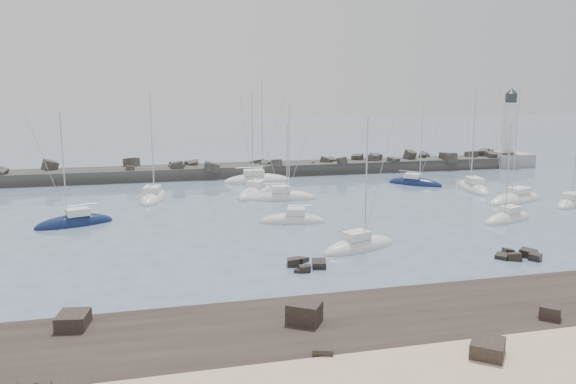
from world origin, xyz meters
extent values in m
plane|color=slate|center=(0.00, 0.00, 0.00)|extent=(400.00, 400.00, 0.00)
cube|color=black|center=(0.00, -22.00, 0.00)|extent=(140.00, 12.00, 0.70)
cube|color=black|center=(0.84, -26.89, 0.82)|extent=(2.48, 2.51, 0.95)
cube|color=black|center=(7.49, -23.30, 0.74)|extent=(1.54, 1.53, 0.78)
cube|color=black|center=(-7.26, -20.25, 0.95)|extent=(2.46, 2.35, 1.20)
cube|color=black|center=(-20.70, -17.67, 0.77)|extent=(1.98, 2.14, 0.85)
cube|color=black|center=(-7.44, -24.58, 0.58)|extent=(1.29, 1.14, 0.46)
cube|color=black|center=(-4.12, -7.75, -0.09)|extent=(1.44, 1.54, 1.03)
cube|color=black|center=(-3.10, -9.62, 0.11)|extent=(1.35, 1.47, 1.13)
cube|color=black|center=(-4.99, -10.32, 0.02)|extent=(0.90, 0.90, 0.49)
cube|color=black|center=(-4.28, -10.32, 0.25)|extent=(0.74, 0.78, 0.54)
cube|color=black|center=(-4.61, -10.37, 0.12)|extent=(0.90, 0.79, 0.79)
cube|color=black|center=(-4.91, -8.61, 0.06)|extent=(1.37, 1.46, 1.25)
cube|color=black|center=(14.98, -12.12, 0.28)|extent=(1.18, 1.25, 0.71)
cube|color=black|center=(12.59, -11.07, 0.03)|extent=(1.39, 1.39, 0.90)
cube|color=black|center=(13.48, -11.45, 0.00)|extent=(1.65, 1.85, 1.38)
cube|color=black|center=(15.12, -11.03, 0.22)|extent=(1.80, 1.83, 0.87)
cube|color=black|center=(13.82, -10.08, 0.21)|extent=(1.02, 1.06, 0.77)
cube|color=#2D2B28|center=(-7.50, 38.00, 0.20)|extent=(115.00, 6.00, 3.20)
cube|color=#2D2B28|center=(35.77, 39.89, 1.45)|extent=(1.54, 1.62, 1.03)
cube|color=#2D2B28|center=(44.80, 37.76, 1.42)|extent=(1.24, 1.34, 0.94)
cube|color=#2D2B28|center=(21.96, 39.01, 2.18)|extent=(2.60, 2.57, 1.57)
cube|color=#2D2B28|center=(-18.97, 36.22, 1.95)|extent=(1.42, 1.27, 1.16)
cube|color=#2D2B28|center=(-11.92, 36.64, 2.15)|extent=(2.00, 2.03, 1.52)
cube|color=#2D2B28|center=(-12.46, 40.11, 1.73)|extent=(1.26, 1.56, 1.36)
cube|color=#2D2B28|center=(1.15, 39.70, 1.60)|extent=(2.59, 2.63, 1.54)
cube|color=#2D2B28|center=(14.69, 35.88, 2.13)|extent=(1.51, 1.69, 1.54)
cube|color=#2D2B28|center=(9.74, 37.01, 1.52)|extent=(1.33, 1.22, 1.11)
cube|color=#2D2B28|center=(13.77, 38.90, 1.78)|extent=(2.37, 2.39, 1.37)
cube|color=#2D2B28|center=(30.96, 39.36, 2.10)|extent=(1.77, 1.73, 1.19)
cube|color=#2D2B28|center=(21.21, 37.75, 2.21)|extent=(2.38, 2.41, 1.56)
cube|color=#2D2B28|center=(2.21, 37.90, 1.67)|extent=(1.95, 2.08, 1.53)
cube|color=#2D2B28|center=(-9.25, 39.51, 1.96)|extent=(1.80, 1.88, 1.48)
cube|color=#2D2B28|center=(20.70, 37.60, 1.86)|extent=(2.54, 2.53, 2.23)
cube|color=#2D2B28|center=(24.96, 38.34, 1.61)|extent=(1.74, 1.70, 1.05)
cube|color=#2D2B28|center=(31.99, 40.50, 1.93)|extent=(1.50, 1.48, 1.65)
cube|color=#2D2B28|center=(3.58, 35.70, 2.06)|extent=(2.19, 2.32, 1.68)
cube|color=#2D2B28|center=(27.84, 38.02, 2.43)|extent=(1.94, 2.12, 2.10)
cube|color=#2D2B28|center=(12.67, 38.04, 1.92)|extent=(2.69, 2.52, 1.70)
cube|color=#2D2B28|center=(-18.86, 40.54, 2.11)|extent=(2.69, 2.79, 2.32)
cube|color=#2D2B28|center=(40.01, 37.57, 1.62)|extent=(1.64, 1.64, 1.44)
cube|color=#2D2B28|center=(-11.92, 38.18, 1.54)|extent=(2.82, 2.90, 1.30)
cube|color=#2D2B28|center=(42.90, 38.86, 2.01)|extent=(2.69, 2.41, 2.41)
cube|color=#2D2B28|center=(-10.10, 40.14, 1.87)|extent=(1.46, 1.38, 1.11)
cube|color=#2D2B28|center=(40.10, 38.47, 2.02)|extent=(2.85, 2.99, 1.82)
cube|color=#2D2B28|center=(-6.76, 35.70, 1.91)|extent=(2.64, 2.06, 1.82)
cube|color=#2D2B28|center=(-31.54, 40.03, 1.42)|extent=(1.18, 1.32, 0.88)
cube|color=#2D2B28|center=(34.08, 37.27, 2.13)|extent=(2.05, 2.12, 1.45)
cube|color=#2D2B28|center=(18.71, 39.41, 1.94)|extent=(2.48, 2.33, 1.83)
cube|color=#2D2B28|center=(45.04, 40.45, 2.00)|extent=(1.85, 1.67, 1.62)
cube|color=#2D2B28|center=(27.87, 39.16, 2.01)|extent=(1.51, 1.63, 1.22)
cube|color=#2D2B28|center=(23.78, 35.95, 1.77)|extent=(2.38, 2.23, 1.62)
cube|color=#2D2B28|center=(34.11, 35.66, 1.98)|extent=(2.14, 2.43, 2.13)
cube|color=#2D2B28|center=(43.31, 36.85, 1.82)|extent=(2.70, 2.40, 2.08)
cube|color=#2D2B28|center=(20.95, 38.01, 2.07)|extent=(1.27, 1.25, 1.13)
cube|color=#2D2B28|center=(45.70, 36.07, 1.86)|extent=(2.85, 2.95, 1.80)
cube|color=#2D2B28|center=(-30.81, 39.59, 2.22)|extent=(2.97, 2.70, 2.51)
cube|color=gray|center=(47.00, 38.00, 0.80)|extent=(7.00, 7.00, 3.00)
cylinder|color=white|center=(47.00, 38.00, 6.80)|extent=(2.50, 2.50, 9.00)
cylinder|color=white|center=(47.00, 38.00, 11.23)|extent=(3.20, 3.20, 0.25)
cylinder|color=#30363A|center=(47.00, 38.00, 12.10)|extent=(2.00, 2.00, 1.60)
cone|color=#30363A|center=(47.00, 38.00, 13.40)|extent=(2.20, 2.20, 1.00)
ellipsoid|color=#0F1C41|center=(-23.93, 9.79, 0.05)|extent=(8.31, 4.93, 2.19)
cube|color=white|center=(-23.55, 9.92, 1.35)|extent=(2.63, 2.24, 0.75)
cylinder|color=silver|center=(-24.53, 9.58, 6.34)|extent=(0.13, 0.13, 10.72)
cylinder|color=silver|center=(-23.03, 10.10, 2.05)|extent=(3.04, 1.14, 0.11)
ellipsoid|color=silver|center=(-15.78, 21.90, 0.05)|extent=(4.67, 9.76, 2.30)
cube|color=white|center=(-15.88, 21.44, 1.38)|extent=(2.36, 2.94, 0.71)
cylinder|color=silver|center=(-15.64, 22.63, 7.36)|extent=(0.12, 0.12, 12.66)
cylinder|color=silver|center=(-16.00, 20.79, 2.04)|extent=(0.83, 3.70, 0.10)
ellipsoid|color=silver|center=(-0.43, 31.14, 0.05)|extent=(10.38, 3.32, 2.56)
cube|color=white|center=(-0.95, 31.15, 1.54)|extent=(2.92, 2.12, 0.80)
cylinder|color=silver|center=(0.39, 31.13, 8.12)|extent=(0.14, 0.14, 13.97)
cylinder|color=silver|center=(-1.68, 31.15, 2.28)|extent=(4.14, 0.16, 0.11)
ellipsoid|color=silver|center=(-1.49, 5.50, 0.05)|extent=(7.32, 3.62, 1.93)
cube|color=white|center=(-1.15, 5.42, 1.20)|extent=(2.22, 1.80, 0.66)
cylinder|color=silver|center=(-2.04, 5.62, 5.61)|extent=(0.11, 0.11, 9.48)
cylinder|color=silver|center=(-0.67, 5.32, 1.81)|extent=(2.76, 0.69, 0.09)
ellipsoid|color=silver|center=(-2.53, 21.50, 0.05)|extent=(7.41, 9.20, 2.42)
cube|color=white|center=(-2.28, 21.89, 1.48)|extent=(2.95, 3.16, 0.80)
cylinder|color=silver|center=(-2.94, 20.89, 7.26)|extent=(0.14, 0.14, 12.36)
cylinder|color=silver|center=(-1.93, 22.42, 2.22)|extent=(2.11, 3.12, 0.11)
ellipsoid|color=silver|center=(1.92, -5.47, 0.05)|extent=(8.32, 5.16, 2.13)
cube|color=white|center=(1.54, -5.62, 1.31)|extent=(2.66, 2.30, 0.71)
cylinder|color=silver|center=(2.51, -5.25, 6.33)|extent=(0.12, 0.12, 10.75)
cylinder|color=silver|center=(1.02, -5.82, 1.97)|extent=(3.01, 1.23, 0.10)
ellipsoid|color=#0F1C41|center=(21.78, 23.61, 0.05)|extent=(7.48, 7.44, 2.07)
cube|color=white|center=(21.50, 23.89, 1.27)|extent=(2.74, 2.74, 0.67)
cylinder|color=silver|center=(22.24, 23.15, 6.37)|extent=(0.11, 0.11, 10.87)
cylinder|color=silver|center=(21.10, 24.29, 1.89)|extent=(2.36, 2.33, 0.10)
ellipsoid|color=silver|center=(21.30, 0.67, 0.05)|extent=(7.45, 4.59, 1.97)
cube|color=white|center=(21.64, 0.80, 1.22)|extent=(2.37, 2.05, 0.67)
cylinder|color=silver|center=(20.77, 0.47, 5.70)|extent=(0.11, 0.11, 9.62)
cylinder|color=silver|center=(22.10, 0.98, 1.84)|extent=(2.70, 1.10, 0.10)
ellipsoid|color=silver|center=(27.58, 17.70, 0.05)|extent=(4.29, 9.50, 2.42)
cube|color=white|center=(27.50, 17.25, 1.47)|extent=(2.24, 2.83, 0.80)
cylinder|color=silver|center=(27.70, 18.43, 7.26)|extent=(0.14, 0.14, 12.37)
cylinder|color=silver|center=(27.40, 16.62, 2.21)|extent=(0.71, 3.64, 0.11)
ellipsoid|color=silver|center=(28.58, 9.55, 0.05)|extent=(10.19, 6.25, 2.29)
cube|color=white|center=(29.03, 9.72, 1.36)|extent=(3.25, 2.80, 0.67)
cylinder|color=silver|center=(27.85, 9.28, 7.60)|extent=(0.12, 0.12, 13.16)
cylinder|color=silver|center=(29.67, 9.96, 1.99)|extent=(3.68, 1.46, 0.10)
ellipsoid|color=silver|center=(33.60, 5.87, 0.05)|extent=(7.12, 5.83, 2.00)
cube|color=white|center=(33.30, 5.67, 1.25)|extent=(2.45, 2.31, 0.69)
cylinder|color=silver|center=(34.07, 6.19, 5.70)|extent=(0.12, 0.12, 9.60)
cylinder|color=silver|center=(32.89, 5.39, 1.89)|extent=(2.41, 1.68, 0.10)
ellipsoid|color=silver|center=(0.49, 17.55, 0.05)|extent=(8.30, 3.28, 2.24)
cube|color=white|center=(0.09, 17.59, 1.38)|extent=(2.41, 1.84, 0.76)
cylinder|color=silver|center=(1.14, 17.49, 6.47)|extent=(0.13, 0.13, 10.94)
cylinder|color=silver|center=(-0.48, 17.65, 2.09)|extent=(3.24, 0.42, 0.11)
camera|label=1|loc=(-15.79, -50.84, 14.38)|focal=35.00mm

